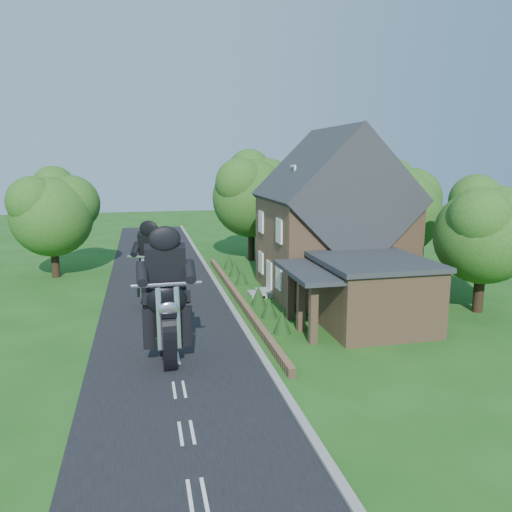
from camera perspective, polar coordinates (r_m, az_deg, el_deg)
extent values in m
plane|color=#1B4D15|center=(24.52, -9.82, -8.86)|extent=(120.00, 120.00, 0.00)
cube|color=black|center=(24.52, -9.82, -8.84)|extent=(7.00, 80.00, 0.02)
cube|color=gray|center=(24.92, -1.33, -8.22)|extent=(0.30, 80.00, 0.12)
cube|color=#8C6547|center=(29.68, -2.04, -4.79)|extent=(0.30, 22.00, 0.40)
cube|color=#8C6547|center=(31.71, 8.65, 1.29)|extent=(8.00, 8.00, 6.00)
cube|color=#25282C|center=(31.36, 8.81, 6.70)|extent=(8.48, 8.64, 8.48)
cube|color=#8C6547|center=(32.09, 12.38, 12.39)|extent=(0.60, 0.90, 1.60)
cube|color=white|center=(30.43, 4.27, 9.50)|extent=(0.12, 0.80, 0.90)
cube|color=black|center=(30.41, 4.16, 9.51)|extent=(0.04, 0.55, 0.65)
cube|color=white|center=(30.87, 1.51, -2.55)|extent=(0.10, 1.10, 2.10)
cube|color=gray|center=(31.01, 0.89, -4.20)|extent=(0.80, 1.60, 0.30)
cube|color=gray|center=(30.92, -0.02, -4.38)|extent=(0.80, 1.60, 0.15)
cube|color=white|center=(28.67, 2.60, -2.47)|extent=(0.10, 1.10, 1.40)
cube|color=black|center=(28.67, 2.56, -2.47)|extent=(0.04, 0.92, 1.22)
cube|color=white|center=(32.83, 0.56, -0.74)|extent=(0.10, 1.10, 1.40)
cube|color=black|center=(32.83, 0.53, -0.75)|extent=(0.04, 0.92, 1.22)
cube|color=white|center=(28.17, 2.65, 2.88)|extent=(0.10, 1.10, 1.40)
cube|color=black|center=(28.17, 2.61, 2.88)|extent=(0.04, 0.92, 1.22)
cube|color=white|center=(32.40, 0.57, 3.94)|extent=(0.10, 1.10, 1.40)
cube|color=black|center=(32.39, 0.53, 3.94)|extent=(0.04, 0.92, 1.22)
cube|color=#8C6547|center=(25.73, 13.06, -4.31)|extent=(5.00, 5.60, 3.20)
cube|color=#25282C|center=(25.34, 13.22, -0.55)|extent=(5.30, 5.94, 0.24)
cube|color=#25282C|center=(24.23, 6.57, -1.74)|extent=(2.60, 5.32, 0.22)
cube|color=#8C6547|center=(22.79, 6.56, -6.59)|extent=(0.35, 0.35, 2.80)
cube|color=#8C6547|center=(24.42, 5.16, -5.37)|extent=(0.35, 0.35, 2.80)
cube|color=#8C6547|center=(26.08, 3.94, -4.29)|extent=(0.35, 0.35, 2.80)
cylinder|color=black|center=(30.07, 24.48, -3.22)|extent=(0.56, 0.56, 2.80)
sphere|color=#244F16|center=(29.56, 24.91, 2.12)|extent=(5.20, 5.20, 5.20)
sphere|color=#244F16|center=(30.59, 26.18, 3.75)|extent=(3.74, 3.74, 3.74)
sphere|color=#244F16|center=(28.27, 24.57, 3.92)|extent=(3.22, 3.22, 3.22)
sphere|color=#244F16|center=(30.25, 24.14, 5.83)|extent=(2.86, 2.86, 2.86)
cylinder|color=black|center=(36.74, 15.89, -0.07)|extent=(0.56, 0.56, 3.00)
sphere|color=#244F16|center=(36.29, 16.15, 4.82)|extent=(6.00, 6.00, 6.00)
sphere|color=#244F16|center=(37.41, 17.60, 6.29)|extent=(4.32, 4.32, 4.32)
sphere|color=#244F16|center=(34.91, 15.45, 6.61)|extent=(3.72, 3.72, 3.72)
sphere|color=#244F16|center=(37.25, 15.56, 8.23)|extent=(3.30, 3.30, 3.30)
cylinder|color=black|center=(42.36, 8.09, 2.06)|extent=(0.56, 0.56, 3.60)
sphere|color=#244F16|center=(41.95, 8.22, 7.17)|extent=(7.20, 7.20, 7.20)
sphere|color=#244F16|center=(43.17, 9.95, 8.65)|extent=(5.18, 5.18, 5.18)
sphere|color=#244F16|center=(40.44, 7.15, 9.10)|extent=(4.46, 4.46, 4.46)
sphere|color=#244F16|center=(43.25, 7.75, 10.63)|extent=(3.96, 3.96, 3.96)
cylinder|color=black|center=(41.60, -0.16, 1.87)|extent=(0.56, 0.56, 3.40)
sphere|color=#244F16|center=(41.20, -0.16, 6.63)|extent=(6.40, 6.40, 6.40)
sphere|color=#244F16|center=(42.10, 1.57, 8.02)|extent=(4.61, 4.61, 4.61)
sphere|color=#244F16|center=(39.95, -1.44, 8.33)|extent=(3.97, 3.97, 3.97)
sphere|color=#244F16|center=(42.36, -0.42, 9.78)|extent=(3.52, 3.52, 3.52)
cylinder|color=black|center=(38.17, -21.64, -0.18)|extent=(0.56, 0.56, 2.80)
sphere|color=#244F16|center=(37.76, -21.95, 4.20)|extent=(5.60, 5.60, 5.60)
sphere|color=#244F16|center=(38.05, -20.03, 5.65)|extent=(4.03, 4.03, 4.03)
sphere|color=#244F16|center=(37.00, -23.77, 5.69)|extent=(3.47, 3.47, 3.47)
sphere|color=#244F16|center=(38.70, -21.75, 7.28)|extent=(3.08, 3.08, 3.08)
cone|color=#133511|center=(24.21, 3.00, -7.59)|extent=(0.90, 0.90, 1.10)
cone|color=#133511|center=(26.51, 1.52, -5.93)|extent=(0.90, 0.90, 1.10)
cone|color=#133511|center=(28.85, 0.29, -4.53)|extent=(0.90, 0.90, 1.10)
cone|color=#133511|center=(33.58, -1.65, -2.32)|extent=(0.90, 0.90, 1.10)
cone|color=#133511|center=(35.98, -2.43, -1.43)|extent=(0.90, 0.90, 1.10)
cone|color=#133511|center=(38.39, -3.11, -0.65)|extent=(0.90, 0.90, 1.10)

